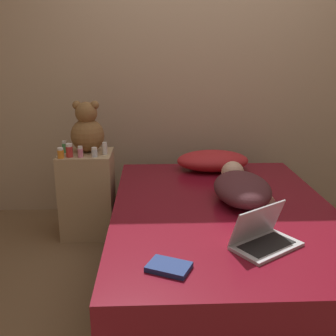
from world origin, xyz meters
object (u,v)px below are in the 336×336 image
at_px(bottle_pink, 80,152).
at_px(book, 169,267).
at_px(bottle_orange, 61,153).
at_px(laptop, 263,237).
at_px(person_lying, 241,187).
at_px(bottle_red, 69,150).
at_px(bottle_white, 105,148).
at_px(bottle_green, 64,147).
at_px(pillow, 213,161).
at_px(teddy_bear, 87,130).
at_px(bottle_clear, 94,152).

distance_m(bottle_pink, book, 1.45).
bearing_deg(bottle_orange, laptop, -41.92).
xyz_separation_m(person_lying, bottle_red, (-1.19, 0.49, 0.13)).
bearing_deg(bottle_pink, bottle_white, 23.86).
bearing_deg(book, laptop, 23.08).
bearing_deg(bottle_green, bottle_pink, -44.80).
xyz_separation_m(laptop, bottle_green, (-1.22, 1.26, 0.16)).
bearing_deg(pillow, person_lying, -81.86).
relative_size(pillow, teddy_bear, 1.43).
relative_size(pillow, laptop, 1.47).
relative_size(person_lying, book, 3.23).
height_order(person_lying, bottle_orange, bottle_orange).
relative_size(bottle_pink, bottle_clear, 1.16).
distance_m(person_lying, bottle_pink, 1.21).
relative_size(teddy_bear, bottle_orange, 5.08).
bearing_deg(pillow, bottle_pink, -170.97).
distance_m(bottle_red, bottle_clear, 0.19).
relative_size(bottle_orange, bottle_green, 0.85).
distance_m(person_lying, bottle_red, 1.29).
height_order(pillow, bottle_clear, bottle_clear).
height_order(pillow, bottle_red, bottle_red).
distance_m(person_lying, bottle_orange, 1.33).
xyz_separation_m(person_lying, book, (-0.50, -0.83, -0.07)).
height_order(bottle_clear, bottle_green, bottle_green).
bearing_deg(bottle_clear, teddy_bear, 113.36).
height_order(teddy_bear, bottle_green, teddy_bear).
distance_m(bottle_white, bottle_orange, 0.33).
bearing_deg(pillow, teddy_bear, 179.53).
distance_m(bottle_orange, bottle_clear, 0.24).
relative_size(pillow, book, 2.58).
relative_size(bottle_white, book, 0.43).
relative_size(teddy_bear, bottle_clear, 5.49).
xyz_separation_m(pillow, bottle_clear, (-0.91, -0.16, 0.12)).
bearing_deg(bottle_clear, bottle_pink, -177.32).
height_order(bottle_orange, bottle_green, bottle_green).
height_order(person_lying, teddy_bear, teddy_bear).
distance_m(bottle_pink, bottle_white, 0.19).
bearing_deg(person_lying, bottle_clear, 155.80).
height_order(bottle_white, bottle_green, bottle_white).
bearing_deg(pillow, laptop, -87.29).
bearing_deg(bottle_green, teddy_bear, 7.33).
height_order(person_lying, laptop, laptop).
distance_m(bottle_white, bottle_green, 0.33).
relative_size(laptop, bottle_clear, 5.38).
bearing_deg(teddy_bear, bottle_green, -172.67).
xyz_separation_m(bottle_pink, bottle_green, (-0.15, 0.15, 0.00)).
xyz_separation_m(laptop, bottle_white, (-0.90, 1.19, 0.16)).
height_order(bottle_pink, bottle_white, bottle_white).
bearing_deg(bottle_orange, bottle_clear, 5.88).
distance_m(person_lying, book, 0.98).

